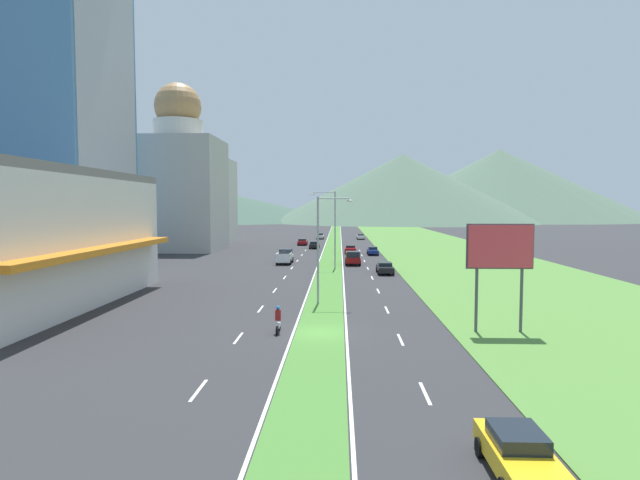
{
  "coord_description": "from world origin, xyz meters",
  "views": [
    {
      "loc": [
        1.25,
        -33.42,
        8.34
      ],
      "look_at": [
        -1.39,
        37.69,
        3.65
      ],
      "focal_mm": 29.01,
      "sensor_mm": 36.0,
      "label": 1
    }
  ],
  "objects_px": {
    "car_1": "(385,268)",
    "pickup_truck_1": "(285,257)",
    "car_3": "(320,236)",
    "car_4": "(518,453)",
    "car_2": "(303,242)",
    "office_tower": "(38,48)",
    "car_5": "(314,245)",
    "car_6": "(373,251)",
    "motorcycle_rider": "(278,322)",
    "car_7": "(361,236)",
    "billboard_roadside": "(500,252)",
    "car_0": "(350,249)",
    "pickup_truck_0": "(353,258)",
    "street_lamp_mid": "(332,225)",
    "street_lamp_near": "(322,242)"
  },
  "relations": [
    {
      "from": "street_lamp_near",
      "to": "car_2",
      "type": "xyz_separation_m",
      "value": [
        -6.38,
        66.56,
        -4.55
      ]
    },
    {
      "from": "car_7",
      "to": "street_lamp_mid",
      "type": "bearing_deg",
      "value": -5.85
    },
    {
      "from": "office_tower",
      "to": "car_1",
      "type": "relative_size",
      "value": 12.89
    },
    {
      "from": "street_lamp_mid",
      "to": "car_0",
      "type": "relative_size",
      "value": 2.33
    },
    {
      "from": "pickup_truck_0",
      "to": "car_2",
      "type": "bearing_deg",
      "value": -165.06
    },
    {
      "from": "car_7",
      "to": "car_6",
      "type": "bearing_deg",
      "value": 0.49
    },
    {
      "from": "car_1",
      "to": "office_tower",
      "type": "bearing_deg",
      "value": -99.7
    },
    {
      "from": "car_0",
      "to": "car_2",
      "type": "relative_size",
      "value": 0.94
    },
    {
      "from": "car_5",
      "to": "car_0",
      "type": "bearing_deg",
      "value": -146.94
    },
    {
      "from": "motorcycle_rider",
      "to": "car_7",
      "type": "bearing_deg",
      "value": -5.58
    },
    {
      "from": "office_tower",
      "to": "car_5",
      "type": "bearing_deg",
      "value": 38.71
    },
    {
      "from": "office_tower",
      "to": "pickup_truck_1",
      "type": "height_order",
      "value": "office_tower"
    },
    {
      "from": "car_7",
      "to": "car_2",
      "type": "bearing_deg",
      "value": -33.95
    },
    {
      "from": "car_3",
      "to": "car_6",
      "type": "height_order",
      "value": "car_3"
    },
    {
      "from": "car_7",
      "to": "car_3",
      "type": "bearing_deg",
      "value": -96.07
    },
    {
      "from": "car_4",
      "to": "car_6",
      "type": "bearing_deg",
      "value": 179.82
    },
    {
      "from": "office_tower",
      "to": "car_5",
      "type": "height_order",
      "value": "office_tower"
    },
    {
      "from": "street_lamp_mid",
      "to": "car_2",
      "type": "relative_size",
      "value": 2.19
    },
    {
      "from": "office_tower",
      "to": "car_7",
      "type": "xyz_separation_m",
      "value": [
        47.26,
        57.85,
        -29.58
      ]
    },
    {
      "from": "car_0",
      "to": "pickup_truck_0",
      "type": "relative_size",
      "value": 0.82
    },
    {
      "from": "car_1",
      "to": "pickup_truck_1",
      "type": "xyz_separation_m",
      "value": [
        -13.55,
        10.99,
        0.25
      ]
    },
    {
      "from": "car_0",
      "to": "motorcycle_rider",
      "type": "bearing_deg",
      "value": -5.95
    },
    {
      "from": "billboard_roadside",
      "to": "street_lamp_near",
      "type": "bearing_deg",
      "value": 141.66
    },
    {
      "from": "car_0",
      "to": "car_7",
      "type": "bearing_deg",
      "value": 174.98
    },
    {
      "from": "car_4",
      "to": "car_7",
      "type": "relative_size",
      "value": 0.92
    },
    {
      "from": "billboard_roadside",
      "to": "car_6",
      "type": "bearing_deg",
      "value": 94.97
    },
    {
      "from": "car_2",
      "to": "motorcycle_rider",
      "type": "bearing_deg",
      "value": -177.13
    },
    {
      "from": "billboard_roadside",
      "to": "motorcycle_rider",
      "type": "xyz_separation_m",
      "value": [
        -14.5,
        -0.57,
        -4.58
      ]
    },
    {
      "from": "billboard_roadside",
      "to": "car_7",
      "type": "relative_size",
      "value": 1.61
    },
    {
      "from": "car_1",
      "to": "pickup_truck_0",
      "type": "xyz_separation_m",
      "value": [
        -3.71,
        9.65,
        0.25
      ]
    },
    {
      "from": "car_7",
      "to": "car_1",
      "type": "bearing_deg",
      "value": 0.23
    },
    {
      "from": "billboard_roadside",
      "to": "car_0",
      "type": "xyz_separation_m",
      "value": [
        -8.51,
        56.87,
        -4.57
      ]
    },
    {
      "from": "street_lamp_mid",
      "to": "car_7",
      "type": "height_order",
      "value": "street_lamp_mid"
    },
    {
      "from": "office_tower",
      "to": "car_1",
      "type": "height_order",
      "value": "office_tower"
    },
    {
      "from": "car_0",
      "to": "motorcycle_rider",
      "type": "xyz_separation_m",
      "value": [
        -5.99,
        -57.44,
        -0.01
      ]
    },
    {
      "from": "car_7",
      "to": "motorcycle_rider",
      "type": "xyz_separation_m",
      "value": [
        -9.4,
        -96.24,
        0.03
      ]
    },
    {
      "from": "office_tower",
      "to": "car_3",
      "type": "bearing_deg",
      "value": 57.84
    },
    {
      "from": "street_lamp_near",
      "to": "pickup_truck_1",
      "type": "xyz_separation_m",
      "value": [
        -6.43,
        31.24,
        -4.28
      ]
    },
    {
      "from": "car_6",
      "to": "motorcycle_rider",
      "type": "relative_size",
      "value": 2.39
    },
    {
      "from": "car_4",
      "to": "car_6",
      "type": "xyz_separation_m",
      "value": [
        0.23,
        72.82,
        -0.03
      ]
    },
    {
      "from": "car_5",
      "to": "car_7",
      "type": "distance_m",
      "value": 30.04
    },
    {
      "from": "car_3",
      "to": "pickup_truck_1",
      "type": "xyz_separation_m",
      "value": [
        -3.09,
        -56.07,
        0.23
      ]
    },
    {
      "from": "car_1",
      "to": "car_3",
      "type": "xyz_separation_m",
      "value": [
        -10.47,
        67.06,
        0.03
      ]
    },
    {
      "from": "street_lamp_near",
      "to": "motorcycle_rider",
      "type": "height_order",
      "value": "street_lamp_near"
    },
    {
      "from": "office_tower",
      "to": "car_7",
      "type": "relative_size",
      "value": 13.44
    },
    {
      "from": "car_0",
      "to": "motorcycle_rider",
      "type": "height_order",
      "value": "motorcycle_rider"
    },
    {
      "from": "car_5",
      "to": "pickup_truck_0",
      "type": "height_order",
      "value": "pickup_truck_0"
    },
    {
      "from": "pickup_truck_1",
      "to": "car_0",
      "type": "bearing_deg",
      "value": -31.41
    },
    {
      "from": "car_4",
      "to": "car_2",
      "type": "bearing_deg",
      "value": -171.94
    },
    {
      "from": "car_6",
      "to": "car_0",
      "type": "bearing_deg",
      "value": -122.22
    }
  ]
}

